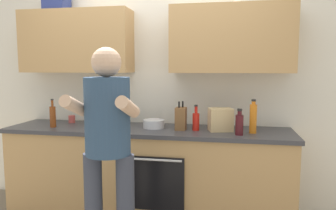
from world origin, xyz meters
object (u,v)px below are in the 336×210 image
Objects in this scene: bottle_vinegar at (53,116)px; mixing_bowl at (154,124)px; person_standing at (108,138)px; knife_block at (181,118)px; bottle_wine at (239,124)px; bottle_hotsauce at (196,121)px; grocery_bag_rice at (106,114)px; grocery_bag_bread at (221,120)px; bottle_juice at (253,118)px; cup_ceramic at (72,119)px; bottle_soy at (120,115)px.

mixing_bowl is (1.01, 0.16, -0.07)m from bottle_vinegar.
person_standing is 5.95× the size of knife_block.
bottle_wine is at bearing 33.95° from person_standing.
person_standing is 6.69× the size of bottle_hotsauce.
grocery_bag_rice is (-0.96, 0.10, 0.02)m from bottle_hotsauce.
knife_block reaches higher than grocery_bag_bread.
bottle_juice is 1.92m from cup_ceramic.
bottle_juice is 1.13× the size of knife_block.
bottle_vinegar is at bearing -175.79° from grocery_bag_bread.
person_standing is 4.98× the size of bottle_soy.
cup_ceramic is at bearing 174.19° from grocery_bag_bread.
grocery_bag_rice is at bearing 141.46° from bottle_soy.
grocery_bag_rice is (-0.23, 0.18, -0.02)m from bottle_soy.
bottle_juice is (0.13, 0.11, 0.04)m from bottle_wine.
bottle_hotsauce reaches higher than cup_ceramic.
cup_ceramic is at bearing 78.59° from bottle_vinegar.
grocery_bag_rice is at bearing 173.58° from knife_block.
bottle_vinegar reaches higher than cup_ceramic.
knife_block reaches higher than cup_ceramic.
grocery_bag_bread is at bearing 0.94° from knife_block.
cup_ceramic is (0.06, 0.29, -0.07)m from bottle_vinegar.
bottle_juice reaches higher than grocery_bag_bread.
grocery_bag_rice is 1.09× the size of grocery_bag_bread.
bottle_soy reaches higher than grocery_bag_bread.
bottle_juice is (1.97, 0.07, 0.03)m from bottle_vinegar.
bottle_wine is 1.81m from cup_ceramic.
knife_block is at bearing 62.17° from person_standing.
mixing_bowl is at bearing -7.71° from cup_ceramic.
grocery_bag_rice is (0.48, 0.21, 0.00)m from bottle_vinegar.
mixing_bowl is at bearing -5.37° from grocery_bag_rice.
bottle_hotsauce is 1.13× the size of grocery_bag_bread.
knife_block is (1.23, -0.17, 0.07)m from cup_ceramic.
bottle_juice is 1.31× the size of grocery_bag_rice.
knife_block is (0.43, 0.82, 0.03)m from person_standing.
grocery_bag_bread is (0.81, 0.83, 0.03)m from person_standing.
knife_block reaches higher than bottle_hotsauce.
bottle_vinegar reaches higher than mixing_bowl.
mixing_bowl reaches higher than cup_ceramic.
bottle_vinegar is at bearing -156.66° from grocery_bag_rice.
mixing_bowl is 0.66m from grocery_bag_bread.
bottle_juice is at bearing -3.99° from bottle_hotsauce.
grocery_bag_rice is (0.42, -0.08, 0.07)m from cup_ceramic.
cup_ceramic is 0.29× the size of knife_block.
knife_block is at bearing -179.06° from grocery_bag_bread.
cup_ceramic is 1.62m from grocery_bag_bread.
person_standing is 0.99m from grocery_bag_rice.
person_standing reaches higher than grocery_bag_rice.
mixing_bowl is 0.54m from grocery_bag_rice.
grocery_bag_rice is (-0.38, 0.91, 0.04)m from person_standing.
grocery_bag_rice is at bearing 175.93° from grocery_bag_bread.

